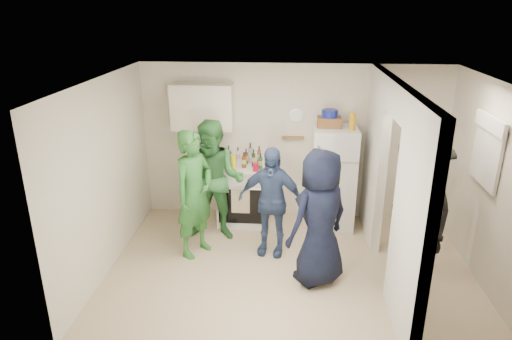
% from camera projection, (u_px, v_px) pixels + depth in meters
% --- Properties ---
extents(floor, '(4.80, 4.80, 0.00)m').
position_uv_depth(floor, '(290.00, 269.00, 6.11)').
color(floor, tan).
rests_on(floor, ground).
extents(wall_back, '(4.80, 0.00, 4.80)m').
position_uv_depth(wall_back, '(293.00, 143.00, 7.27)').
color(wall_back, silver).
rests_on(wall_back, floor).
extents(wall_front, '(4.80, 0.00, 4.80)m').
position_uv_depth(wall_front, '(291.00, 252.00, 4.09)').
color(wall_front, silver).
rests_on(wall_front, floor).
extents(wall_left, '(0.00, 3.40, 3.40)m').
position_uv_depth(wall_left, '(105.00, 177.00, 5.86)').
color(wall_left, silver).
rests_on(wall_left, floor).
extents(wall_right, '(0.00, 3.40, 3.40)m').
position_uv_depth(wall_right, '(491.00, 188.00, 5.51)').
color(wall_right, silver).
rests_on(wall_right, floor).
extents(ceiling, '(4.80, 4.80, 0.00)m').
position_uv_depth(ceiling, '(295.00, 81.00, 5.25)').
color(ceiling, white).
rests_on(ceiling, wall_back).
extents(partition_pier_back, '(0.12, 1.20, 2.50)m').
position_uv_depth(partition_pier_back, '(375.00, 157.00, 6.62)').
color(partition_pier_back, silver).
rests_on(partition_pier_back, floor).
extents(partition_pier_front, '(0.12, 1.20, 2.50)m').
position_uv_depth(partition_pier_front, '(412.00, 226.00, 4.57)').
color(partition_pier_front, silver).
rests_on(partition_pier_front, floor).
extents(partition_header, '(0.12, 1.00, 0.40)m').
position_uv_depth(partition_header, '(399.00, 100.00, 5.23)').
color(partition_header, silver).
rests_on(partition_header, partition_pier_back).
extents(stove, '(0.80, 0.66, 0.95)m').
position_uv_depth(stove, '(243.00, 194.00, 7.29)').
color(stove, white).
rests_on(stove, floor).
extents(upper_cabinet, '(0.95, 0.34, 0.70)m').
position_uv_depth(upper_cabinet, '(202.00, 107.00, 7.00)').
color(upper_cabinet, silver).
rests_on(upper_cabinet, wall_back).
extents(fridge, '(0.66, 0.64, 1.60)m').
position_uv_depth(fridge, '(333.00, 178.00, 7.04)').
color(fridge, white).
rests_on(fridge, floor).
extents(wicker_basket, '(0.35, 0.25, 0.15)m').
position_uv_depth(wicker_basket, '(329.00, 122.00, 6.79)').
color(wicker_basket, brown).
rests_on(wicker_basket, fridge).
extents(blue_bowl, '(0.24, 0.24, 0.11)m').
position_uv_depth(blue_bowl, '(330.00, 113.00, 6.75)').
color(blue_bowl, navy).
rests_on(blue_bowl, wicker_basket).
extents(yellow_cup_stack_top, '(0.09, 0.09, 0.25)m').
position_uv_depth(yellow_cup_stack_top, '(352.00, 122.00, 6.61)').
color(yellow_cup_stack_top, orange).
rests_on(yellow_cup_stack_top, fridge).
extents(wall_clock, '(0.22, 0.02, 0.22)m').
position_uv_depth(wall_clock, '(297.00, 116.00, 7.09)').
color(wall_clock, white).
rests_on(wall_clock, wall_back).
extents(spice_shelf, '(0.35, 0.08, 0.03)m').
position_uv_depth(spice_shelf, '(293.00, 138.00, 7.19)').
color(spice_shelf, olive).
rests_on(spice_shelf, wall_back).
extents(nook_window, '(0.03, 0.70, 0.80)m').
position_uv_depth(nook_window, '(489.00, 151.00, 5.56)').
color(nook_window, black).
rests_on(nook_window, wall_right).
extents(nook_window_frame, '(0.04, 0.76, 0.86)m').
position_uv_depth(nook_window_frame, '(487.00, 151.00, 5.56)').
color(nook_window_frame, white).
rests_on(nook_window_frame, wall_right).
extents(nook_valance, '(0.04, 0.82, 0.18)m').
position_uv_depth(nook_valance, '(490.00, 123.00, 5.44)').
color(nook_valance, white).
rests_on(nook_valance, wall_right).
extents(yellow_cup_stack_stove, '(0.09, 0.09, 0.25)m').
position_uv_depth(yellow_cup_stack_stove, '(233.00, 163.00, 6.88)').
color(yellow_cup_stack_stove, yellow).
rests_on(yellow_cup_stack_stove, stove).
extents(red_cup, '(0.09, 0.09, 0.12)m').
position_uv_depth(red_cup, '(256.00, 167.00, 6.90)').
color(red_cup, red).
rests_on(red_cup, stove).
extents(person_green_left, '(0.71, 0.78, 1.80)m').
position_uv_depth(person_green_left, '(194.00, 194.00, 6.22)').
color(person_green_left, '#2D7130').
rests_on(person_green_left, floor).
extents(person_green_center, '(0.92, 0.74, 1.81)m').
position_uv_depth(person_green_center, '(215.00, 181.00, 6.64)').
color(person_green_center, '#347841').
rests_on(person_green_center, floor).
extents(person_denim, '(0.97, 0.54, 1.57)m').
position_uv_depth(person_denim, '(271.00, 201.00, 6.27)').
color(person_denim, navy).
rests_on(person_denim, floor).
extents(person_navy, '(1.02, 0.97, 1.75)m').
position_uv_depth(person_navy, '(320.00, 218.00, 5.57)').
color(person_navy, black).
rests_on(person_navy, floor).
extents(person_nook, '(0.94, 1.35, 1.91)m').
position_uv_depth(person_nook, '(420.00, 204.00, 5.77)').
color(person_nook, black).
rests_on(person_nook, floor).
extents(bottle_a, '(0.06, 0.06, 0.25)m').
position_uv_depth(bottle_a, '(226.00, 156.00, 7.22)').
color(bottle_a, brown).
rests_on(bottle_a, stove).
extents(bottle_b, '(0.06, 0.06, 0.26)m').
position_uv_depth(bottle_b, '(231.00, 160.00, 7.01)').
color(bottle_b, '#1F4E1A').
rests_on(bottle_b, stove).
extents(bottle_c, '(0.06, 0.06, 0.26)m').
position_uv_depth(bottle_c, '(238.00, 155.00, 7.24)').
color(bottle_c, silver).
rests_on(bottle_c, stove).
extents(bottle_d, '(0.07, 0.07, 0.25)m').
position_uv_depth(bottle_d, '(244.00, 160.00, 7.02)').
color(bottle_d, brown).
rests_on(bottle_d, stove).
extents(bottle_e, '(0.06, 0.06, 0.33)m').
position_uv_depth(bottle_e, '(250.00, 153.00, 7.23)').
color(bottle_e, '#8E959D').
rests_on(bottle_e, stove).
extents(bottle_f, '(0.06, 0.06, 0.28)m').
position_uv_depth(bottle_f, '(253.00, 158.00, 7.08)').
color(bottle_f, '#193513').
rests_on(bottle_f, stove).
extents(bottle_g, '(0.06, 0.06, 0.29)m').
position_uv_depth(bottle_g, '(259.00, 155.00, 7.19)').
color(bottle_g, '#A35435').
rests_on(bottle_g, stove).
extents(bottle_h, '(0.06, 0.06, 0.30)m').
position_uv_depth(bottle_h, '(224.00, 159.00, 6.99)').
color(bottle_h, '#ACB0B9').
rests_on(bottle_h, stove).
extents(bottle_i, '(0.06, 0.06, 0.25)m').
position_uv_depth(bottle_i, '(246.00, 156.00, 7.18)').
color(bottle_i, '#5E2810').
rests_on(bottle_i, stove).
extents(bottle_j, '(0.06, 0.06, 0.25)m').
position_uv_depth(bottle_j, '(260.00, 161.00, 6.95)').
color(bottle_j, '#236633').
rests_on(bottle_j, stove).
extents(bottle_k, '(0.06, 0.06, 0.32)m').
position_uv_depth(bottle_k, '(229.00, 155.00, 7.12)').
color(bottle_k, brown).
rests_on(bottle_k, stove).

